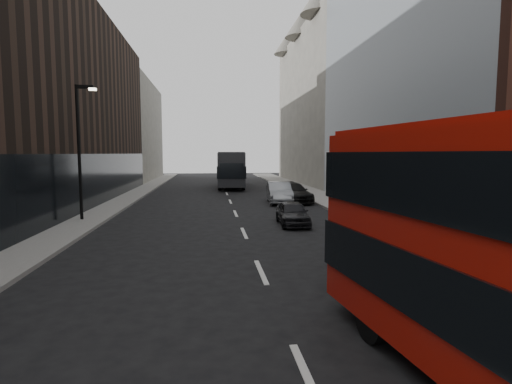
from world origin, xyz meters
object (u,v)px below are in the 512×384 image
object	(u,v)px
car_b	(279,193)
car_c	(292,193)
grey_bus	(231,168)
car_a	(292,213)
street_lamp	(80,143)

from	to	relation	value
car_b	car_c	distance (m)	1.08
car_b	car_c	xyz separation A→B (m)	(1.04, 0.29, -0.04)
car_c	grey_bus	bearing A→B (deg)	98.51
car_a	car_b	distance (m)	8.99
car_a	car_b	bearing A→B (deg)	86.56
grey_bus	car_a	bearing A→B (deg)	-82.58
street_lamp	car_a	xyz separation A→B (m)	(10.86, -2.12, -3.57)
street_lamp	car_c	size ratio (longest dim) A/B	1.41
car_a	car_c	distance (m)	9.44
street_lamp	car_a	size ratio (longest dim) A/B	1.96
street_lamp	grey_bus	bearing A→B (deg)	66.78
car_a	car_b	world-z (taller)	car_b
car_a	car_c	size ratio (longest dim) A/B	0.72
street_lamp	car_c	world-z (taller)	street_lamp
grey_bus	car_b	xyz separation A→B (m)	(2.73, -14.19, -1.25)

